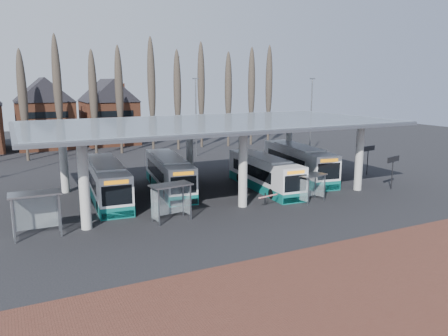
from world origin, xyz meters
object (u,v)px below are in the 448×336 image
bus_1 (169,174)px  bus_2 (264,173)px  shelter_1 (170,194)px  shelter_2 (311,182)px  bus_0 (107,182)px  bus_3 (298,163)px  shelter_0 (36,204)px

bus_1 → bus_2: 8.72m
shelter_1 → shelter_2: (12.04, -0.40, -0.29)m
bus_1 → shelter_1: size_ratio=3.75×
bus_0 → bus_2: bus_0 is taller
bus_1 → shelter_2: 12.79m
bus_3 → shelter_2: bearing=-110.1°
shelter_2 → bus_0: bearing=137.9°
bus_0 → shelter_0: size_ratio=3.70×
bus_2 → bus_3: bearing=27.8°
bus_0 → shelter_1: (2.87, -7.72, 0.44)m
bus_0 → bus_3: size_ratio=0.96×
shelter_2 → shelter_1: bearing=164.6°
shelter_2 → shelter_0: bearing=163.4°
shelter_0 → bus_2: bearing=13.6°
bus_2 → shelter_0: bus_2 is taller
shelter_0 → bus_1: bearing=34.9°
bus_3 → shelter_1: 18.14m
bus_1 → shelter_2: size_ratio=4.25×
shelter_1 → bus_0: bearing=103.3°
shelter_0 → shelter_1: (8.73, -0.73, -0.16)m
bus_1 → bus_3: size_ratio=0.93×
bus_0 → bus_3: (19.36, -0.19, 0.06)m
shelter_0 → shelter_2: shelter_0 is taller
bus_2 → shelter_2: bus_2 is taller
bus_3 → bus_2: bearing=-147.3°
bus_1 → shelter_1: (-2.91, -8.56, 0.48)m
bus_0 → bus_1: 5.84m
bus_1 → bus_3: 13.62m
bus_0 → bus_2: 14.03m
bus_0 → shelter_2: 16.98m
shelter_2 → bus_1: bearing=122.1°
bus_3 → shelter_1: bearing=-146.3°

